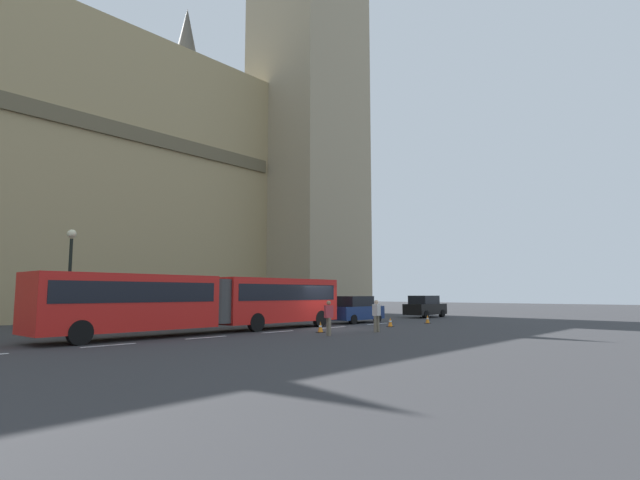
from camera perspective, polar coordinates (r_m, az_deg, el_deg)
The scene contains 11 objects.
ground_plane at distance 29.75m, azimuth 0.88°, elevation -10.13°, with size 160.00×160.00×0.00m, color #333335.
lane_centre_marking at distance 25.29m, azimuth -8.70°, elevation -10.75°, with size 25.20×0.16×0.01m.
articulated_bus at distance 26.41m, azimuth -12.44°, elevation -6.69°, with size 17.47×2.54×2.90m.
sedan_lead at distance 34.70m, azimuth 4.14°, elevation -8.04°, with size 4.40×1.86×1.85m.
sedan_trailing at distance 43.41m, azimuth 12.07°, elevation -7.54°, with size 4.40×1.86×1.85m.
traffic_cone_west at distance 26.20m, azimuth 0.05°, elevation -10.05°, with size 0.36×0.36×0.58m.
traffic_cone_middle at distance 30.95m, azimuth 8.14°, elevation -9.39°, with size 0.36×0.36×0.58m.
traffic_cone_east at distance 34.86m, azimuth 12.33°, elevation -8.94°, with size 0.36×0.36×0.58m.
street_lamp at distance 27.81m, azimuth -26.98°, elevation -3.44°, with size 0.44×0.44×5.27m.
pedestrian_near_cones at distance 24.22m, azimuth 1.02°, elevation -8.87°, with size 0.47×0.39×1.69m.
pedestrian_by_kerb at distance 26.64m, azimuth 6.55°, elevation -8.58°, with size 0.36×0.44×1.69m.
Camera 1 is at (-22.49, -19.36, 2.05)m, focal length 27.66 mm.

